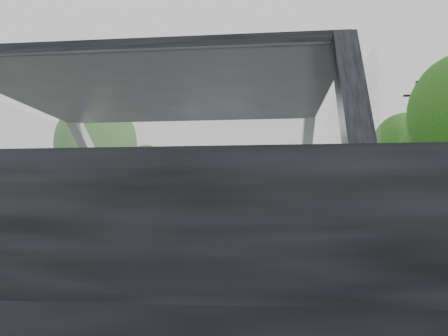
% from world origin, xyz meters
% --- Properties ---
extents(subject_car, '(1.80, 4.00, 1.45)m').
position_xyz_m(subject_car, '(0.00, 0.00, 0.72)').
color(subject_car, black).
rests_on(subject_car, ground).
extents(dashboard, '(1.58, 0.45, 0.30)m').
position_xyz_m(dashboard, '(0.00, 0.62, 0.85)').
color(dashboard, black).
rests_on(dashboard, subject_car).
extents(driver_seat, '(0.50, 0.72, 0.42)m').
position_xyz_m(driver_seat, '(-0.40, -0.29, 0.88)').
color(driver_seat, '#2A2A2D').
rests_on(driver_seat, subject_car).
extents(passenger_seat, '(0.50, 0.72, 0.42)m').
position_xyz_m(passenger_seat, '(0.40, -0.29, 0.88)').
color(passenger_seat, '#2A2A2D').
rests_on(passenger_seat, subject_car).
extents(steering_wheel, '(0.36, 0.36, 0.04)m').
position_xyz_m(steering_wheel, '(-0.40, 0.33, 0.92)').
color(steering_wheel, black).
rests_on(steering_wheel, dashboard).
extents(cat, '(0.67, 0.36, 0.29)m').
position_xyz_m(cat, '(0.18, 0.60, 1.09)').
color(cat, gray).
rests_on(cat, dashboard).
extents(guardrail, '(0.05, 90.00, 0.32)m').
position_xyz_m(guardrail, '(4.30, 10.00, 0.58)').
color(guardrail, slate).
rests_on(guardrail, ground).
extents(other_car, '(1.88, 4.40, 1.43)m').
position_xyz_m(other_car, '(-0.34, 20.30, 0.71)').
color(other_car, '#B6B6B6').
rests_on(other_car, ground).
extents(highway_sign, '(0.34, 0.88, 2.22)m').
position_xyz_m(highway_sign, '(6.25, 18.84, 1.11)').
color(highway_sign, '#185426').
rests_on(highway_sign, ground).
extents(utility_pole, '(0.25, 0.25, 7.48)m').
position_xyz_m(utility_pole, '(8.30, 20.42, 3.74)').
color(utility_pole, '#2F2415').
rests_on(utility_pole, ground).
extents(tree_2, '(4.81, 4.81, 6.56)m').
position_xyz_m(tree_2, '(10.98, 26.13, 3.28)').
color(tree_2, '#225418').
rests_on(tree_2, ground).
extents(tree_3, '(7.67, 7.67, 9.01)m').
position_xyz_m(tree_3, '(12.41, 36.34, 4.51)').
color(tree_3, '#225418').
rests_on(tree_3, ground).
extents(tree_5, '(5.72, 5.72, 7.62)m').
position_xyz_m(tree_5, '(-10.17, 23.50, 3.81)').
color(tree_5, '#225418').
rests_on(tree_5, ground).
extents(tree_6, '(5.71, 5.71, 6.54)m').
position_xyz_m(tree_6, '(-10.47, 35.80, 3.27)').
color(tree_6, '#225418').
rests_on(tree_6, ground).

